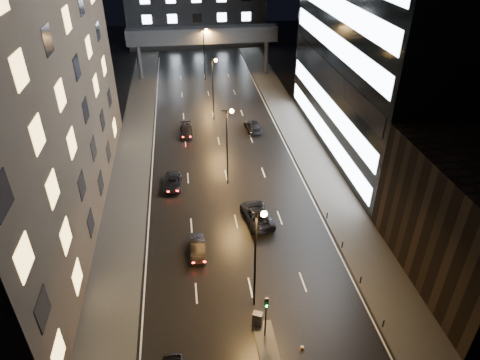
{
  "coord_description": "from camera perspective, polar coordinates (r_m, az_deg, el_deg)",
  "views": [
    {
      "loc": [
        -4.88,
        -17.68,
        29.53
      ],
      "look_at": [
        0.77,
        22.32,
        4.0
      ],
      "focal_mm": 32.0,
      "sensor_mm": 36.0,
      "label": 1
    }
  ],
  "objects": [
    {
      "name": "sidewalk_right",
      "position": [
        62.81,
        9.04,
        3.89
      ],
      "size": [
        5.0,
        110.0,
        0.15
      ],
      "primitive_type": "cube",
      "color": "#383533",
      "rests_on": "ground"
    },
    {
      "name": "skybridge",
      "position": [
        90.34,
        -4.97,
        18.61
      ],
      "size": [
        30.0,
        3.0,
        10.0
      ],
      "color": "#333335",
      "rests_on": "ground"
    },
    {
      "name": "streetlight_far",
      "position": [
        88.86,
        -4.72,
        17.17
      ],
      "size": [
        1.45,
        0.5,
        10.15
      ],
      "color": "black",
      "rests_on": "ground"
    },
    {
      "name": "car_away_c",
      "position": [
        54.23,
        -8.96,
        -0.32
      ],
      "size": [
        2.58,
        4.91,
        1.32
      ],
      "primitive_type": "imported",
      "rotation": [
        0.0,
        0.0,
        -0.09
      ],
      "color": "black",
      "rests_on": "ground"
    },
    {
      "name": "car_away_b",
      "position": [
        43.85,
        -5.65,
        -9.03
      ],
      "size": [
        1.59,
        4.22,
        1.38
      ],
      "primitive_type": "imported",
      "rotation": [
        0.0,
        0.0,
        -0.03
      ],
      "color": "black",
      "rests_on": "ground"
    },
    {
      "name": "bollard_row",
      "position": [
        40.72,
        17.09,
        -15.19
      ],
      "size": [
        0.12,
        25.12,
        0.9
      ],
      "color": "black",
      "rests_on": "ground"
    },
    {
      "name": "building_right_low",
      "position": [
        43.41,
        28.92,
        -5.18
      ],
      "size": [
        10.0,
        18.0,
        12.0
      ],
      "primitive_type": "cube",
      "color": "black",
      "rests_on": "ground"
    },
    {
      "name": "utility_cabinet",
      "position": [
        37.33,
        2.36,
        -18.02
      ],
      "size": [
        0.94,
        0.83,
        1.34
      ],
      "primitive_type": "cube",
      "rotation": [
        0.0,
        0.0,
        -0.43
      ],
      "color": "#454547",
      "rests_on": "median_island"
    },
    {
      "name": "traffic_signal_near",
      "position": [
        34.89,
        3.48,
        -17.06
      ],
      "size": [
        0.28,
        0.34,
        4.4
      ],
      "color": "black",
      "rests_on": "median_island"
    },
    {
      "name": "car_toward_b",
      "position": [
        67.96,
        1.72,
        7.21
      ],
      "size": [
        2.44,
        5.23,
        1.48
      ],
      "primitive_type": "imported",
      "rotation": [
        0.0,
        0.0,
        3.22
      ],
      "color": "black",
      "rests_on": "ground"
    },
    {
      "name": "car_away_d",
      "position": [
        66.95,
        -7.19,
        6.49
      ],
      "size": [
        1.91,
        4.65,
        1.35
      ],
      "primitive_type": "imported",
      "rotation": [
        0.0,
        0.0,
        0.01
      ],
      "color": "black",
      "rests_on": "ground"
    },
    {
      "name": "cone_a",
      "position": [
        36.68,
        8.27,
        -21.23
      ],
      "size": [
        0.35,
        0.35,
        0.46
      ],
      "primitive_type": "cone",
      "rotation": [
        0.0,
        0.0,
        -0.07
      ],
      "color": "orange",
      "rests_on": "ground"
    },
    {
      "name": "sidewalk_left",
      "position": [
        60.84,
        -14.2,
        2.26
      ],
      "size": [
        5.0,
        110.0,
        0.15
      ],
      "primitive_type": "cube",
      "color": "#383533",
      "rests_on": "ground"
    },
    {
      "name": "streetlight_mid_a",
      "position": [
        51.41,
        -1.56,
        5.66
      ],
      "size": [
        1.45,
        0.5,
        10.15
      ],
      "color": "black",
      "rests_on": "ground"
    },
    {
      "name": "ground",
      "position": [
        64.98,
        -2.86,
        5.22
      ],
      "size": [
        160.0,
        160.0,
        0.0
      ],
      "primitive_type": "plane",
      "color": "black",
      "rests_on": "ground"
    },
    {
      "name": "streetlight_mid_b",
      "position": [
        69.78,
        -3.53,
        12.96
      ],
      "size": [
        1.45,
        0.5,
        10.15
      ],
      "color": "black",
      "rests_on": "ground"
    },
    {
      "name": "streetlight_near",
      "position": [
        34.86,
        2.33,
        -9.09
      ],
      "size": [
        1.45,
        0.5,
        10.15
      ],
      "color": "black",
      "rests_on": "ground"
    },
    {
      "name": "car_toward_a",
      "position": [
        47.82,
        2.26,
        -4.63
      ],
      "size": [
        3.53,
        6.27,
        1.65
      ],
      "primitive_type": "imported",
      "rotation": [
        0.0,
        0.0,
        3.28
      ],
      "color": "black",
      "rests_on": "ground"
    }
  ]
}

